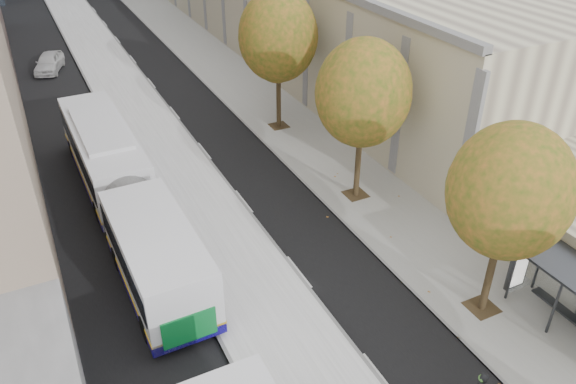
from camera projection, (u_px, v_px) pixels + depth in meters
bus_platform at (145, 124)px, 35.28m from camera, size 4.25×150.00×0.15m
sidewalk at (261, 102)px, 38.30m from camera, size 4.75×150.00×0.08m
tree_c at (510, 192)px, 18.58m from camera, size 4.20×4.20×7.28m
tree_d at (363, 93)px, 25.32m from camera, size 4.40×4.40×7.60m
tree_e at (278, 36)px, 32.07m from camera, size 4.60×4.60×7.92m
bus_far at (123, 190)px, 25.52m from camera, size 3.03×18.23×3.03m
distant_car at (49, 62)px, 43.33m from camera, size 2.91×4.44×1.40m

